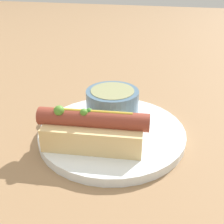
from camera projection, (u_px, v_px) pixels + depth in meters
ground_plane at (112, 136)px, 0.47m from camera, size 4.00×4.00×0.00m
dinner_plate at (112, 132)px, 0.47m from camera, size 0.26×0.26×0.02m
hot_dog at (93, 130)px, 0.41m from camera, size 0.17×0.09×0.07m
soup_bowl at (112, 102)px, 0.50m from camera, size 0.10×0.10×0.05m
spoon at (61, 120)px, 0.49m from camera, size 0.16×0.11×0.01m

